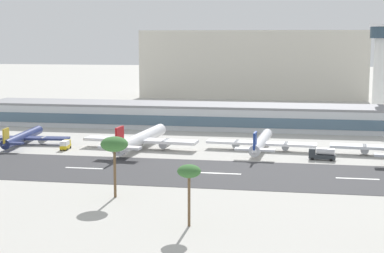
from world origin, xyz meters
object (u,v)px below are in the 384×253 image
(control_tower, at_px, (381,64))
(palm_tree_3, at_px, (114,145))
(airliner_red_tail_gate_1, at_px, (139,140))
(airliner_gold_tail_gate_0, at_px, (22,138))
(service_box_truck_1, at_px, (65,144))
(distant_hotel_block, at_px, (252,64))
(service_fuel_truck_0, at_px, (322,154))
(airliner_navy_tail_gate_2, at_px, (261,143))
(terminal_building, at_px, (219,116))
(palm_tree_0, at_px, (189,173))

(control_tower, distance_m, palm_tree_3, 175.91)
(airliner_red_tail_gate_1, bearing_deg, airliner_gold_tail_gate_0, 93.00)
(airliner_red_tail_gate_1, distance_m, service_box_truck_1, 26.42)
(distant_hotel_block, bearing_deg, service_fuel_truck_0, -79.53)
(control_tower, relative_size, service_box_truck_1, 7.45)
(airliner_navy_tail_gate_2, height_order, service_fuel_truck_0, airliner_navy_tail_gate_2)
(terminal_building, bearing_deg, airliner_navy_tail_gate_2, -67.62)
(service_fuel_truck_0, height_order, palm_tree_3, palm_tree_3)
(terminal_building, height_order, control_tower, control_tower)
(airliner_gold_tail_gate_0, height_order, palm_tree_0, palm_tree_0)
(airliner_navy_tail_gate_2, xyz_separation_m, palm_tree_3, (-32.04, -69.04, 10.37))
(airliner_gold_tail_gate_0, bearing_deg, terminal_building, -55.96)
(terminal_building, height_order, airliner_gold_tail_gate_0, terminal_building)
(control_tower, bearing_deg, airliner_navy_tail_gate_2, -120.80)
(airliner_red_tail_gate_1, xyz_separation_m, palm_tree_0, (33.19, -84.64, 8.11))
(airliner_red_tail_gate_1, relative_size, airliner_navy_tail_gate_2, 1.19)
(service_fuel_truck_0, xyz_separation_m, service_box_truck_1, (-89.53, 3.56, -0.24))
(distant_hotel_block, relative_size, palm_tree_3, 9.65)
(control_tower, distance_m, airliner_gold_tail_gate_0, 166.97)
(palm_tree_3, bearing_deg, airliner_red_tail_gate_1, 99.57)
(palm_tree_3, bearing_deg, palm_tree_0, -41.67)
(palm_tree_0, xyz_separation_m, palm_tree_3, (-22.26, 19.81, 1.71))
(airliner_gold_tail_gate_0, distance_m, airliner_red_tail_gate_1, 45.82)
(airliner_navy_tail_gate_2, xyz_separation_m, palm_tree_0, (-9.78, -88.85, 8.67))
(distant_hotel_block, xyz_separation_m, service_box_truck_1, (-51.66, -201.39, -20.47))
(airliner_navy_tail_gate_2, bearing_deg, distant_hotel_block, 8.73)
(airliner_navy_tail_gate_2, height_order, palm_tree_3, palm_tree_3)
(airliner_gold_tail_gate_0, distance_m, palm_tree_3, 87.95)
(airliner_gold_tail_gate_0, relative_size, palm_tree_3, 2.57)
(distant_hotel_block, bearing_deg, airliner_red_tail_gate_1, -97.49)
(service_box_truck_1, bearing_deg, service_fuel_truck_0, -96.64)
(terminal_building, height_order, airliner_navy_tail_gate_2, terminal_building)
(terminal_building, distance_m, service_fuel_truck_0, 77.31)
(control_tower, relative_size, service_fuel_truck_0, 5.23)
(airliner_red_tail_gate_1, relative_size, palm_tree_3, 3.35)
(palm_tree_0, bearing_deg, service_fuel_truck_0, 68.12)
(airliner_gold_tail_gate_0, xyz_separation_m, airliner_navy_tail_gate_2, (88.75, 2.66, 0.24))
(terminal_building, relative_size, palm_tree_3, 13.91)
(terminal_building, xyz_separation_m, palm_tree_0, (11.57, -140.69, 6.27))
(control_tower, relative_size, airliner_gold_tail_gate_0, 1.16)
(terminal_building, relative_size, control_tower, 4.65)
(palm_tree_0, relative_size, palm_tree_3, 0.86)
(airliner_red_tail_gate_1, xyz_separation_m, airliner_navy_tail_gate_2, (42.97, 4.21, -0.56))
(airliner_gold_tail_gate_0, xyz_separation_m, palm_tree_3, (56.72, -66.38, 10.62))
(airliner_navy_tail_gate_2, height_order, service_box_truck_1, airliner_navy_tail_gate_2)
(terminal_building, bearing_deg, airliner_gold_tail_gate_0, -141.04)
(control_tower, height_order, airliner_gold_tail_gate_0, control_tower)
(service_box_truck_1, bearing_deg, palm_tree_3, -152.69)
(service_fuel_truck_0, bearing_deg, control_tower, -99.28)
(airliner_navy_tail_gate_2, distance_m, palm_tree_3, 76.81)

